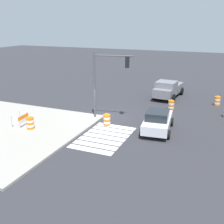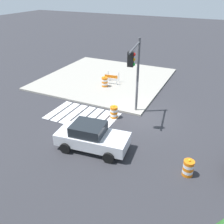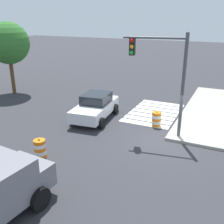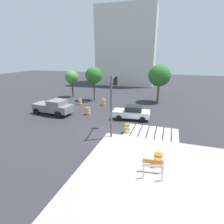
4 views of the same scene
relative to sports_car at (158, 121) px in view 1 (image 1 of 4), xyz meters
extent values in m
plane|color=#2D2D33|center=(-1.33, -5.00, -0.81)|extent=(120.00, 120.00, 0.00)
cube|color=#9E998E|center=(4.67, -11.00, -0.74)|extent=(12.00, 12.00, 0.15)
cube|color=silver|center=(0.42, -3.20, -0.80)|extent=(0.60, 3.20, 0.02)
cube|color=silver|center=(1.17, -3.20, -0.80)|extent=(0.60, 3.20, 0.02)
cube|color=silver|center=(1.92, -3.20, -0.80)|extent=(0.60, 3.20, 0.02)
cube|color=silver|center=(2.67, -3.20, -0.80)|extent=(0.60, 3.20, 0.02)
cube|color=silver|center=(3.42, -3.20, -0.80)|extent=(0.60, 3.20, 0.02)
cube|color=silver|center=(4.17, -3.20, -0.80)|extent=(0.60, 3.20, 0.02)
cube|color=silver|center=(4.92, -3.20, -0.80)|extent=(0.60, 3.20, 0.02)
cube|color=silver|center=(-0.06, -0.01, -0.13)|extent=(4.48, 2.30, 0.70)
cube|color=#1E2328|center=(0.19, 0.02, 0.52)|extent=(2.07, 1.80, 0.60)
cylinder|color=black|center=(-1.30, -1.10, -0.48)|extent=(0.68, 0.31, 0.66)
cylinder|color=black|center=(-1.50, 0.79, -0.48)|extent=(0.68, 0.31, 0.66)
cylinder|color=black|center=(1.39, -0.80, -0.48)|extent=(0.68, 0.31, 0.66)
cylinder|color=black|center=(1.18, 1.09, -0.48)|extent=(0.68, 0.31, 0.66)
cube|color=slate|center=(-11.37, -1.18, 0.06)|extent=(2.67, 2.21, 0.90)
cube|color=slate|center=(-9.28, -1.36, 0.36)|extent=(2.07, 2.16, 1.50)
cube|color=slate|center=(-8.18, -1.46, 0.06)|extent=(1.56, 2.02, 0.90)
cylinder|color=black|center=(-8.39, -0.42, -0.39)|extent=(0.86, 0.37, 0.84)
cylinder|color=black|center=(-8.57, -2.45, -0.39)|extent=(0.86, 0.37, 0.84)
cylinder|color=black|center=(-11.78, -0.12, -0.39)|extent=(0.86, 0.37, 0.84)
cylinder|color=black|center=(-11.96, -2.15, -0.39)|extent=(0.86, 0.37, 0.84)
cylinder|color=orange|center=(-5.66, -0.08, -0.72)|extent=(0.56, 0.56, 0.18)
cylinder|color=white|center=(-5.66, -0.08, -0.54)|extent=(0.56, 0.56, 0.18)
cylinder|color=orange|center=(-5.66, -0.08, -0.36)|extent=(0.56, 0.56, 0.18)
cylinder|color=white|center=(-5.66, -0.08, -0.18)|extent=(0.56, 0.56, 0.18)
cylinder|color=orange|center=(-5.66, -0.08, 0.00)|extent=(0.56, 0.56, 0.18)
sphere|color=yellow|center=(-5.66, -0.08, 0.15)|extent=(0.12, 0.12, 0.12)
cylinder|color=orange|center=(0.41, -4.00, -0.72)|extent=(0.56, 0.56, 0.18)
cylinder|color=white|center=(0.41, -4.00, -0.54)|extent=(0.56, 0.56, 0.18)
cylinder|color=orange|center=(0.41, -4.00, -0.36)|extent=(0.56, 0.56, 0.18)
cylinder|color=white|center=(0.41, -4.00, -0.18)|extent=(0.56, 0.56, 0.18)
cylinder|color=orange|center=(0.41, -4.00, 0.00)|extent=(0.56, 0.56, 0.18)
sphere|color=yellow|center=(0.41, -4.00, 0.15)|extent=(0.12, 0.12, 0.12)
cylinder|color=orange|center=(-8.89, 3.84, -0.72)|extent=(0.56, 0.56, 0.18)
cylinder|color=white|center=(-8.89, 3.84, -0.54)|extent=(0.56, 0.56, 0.18)
cylinder|color=orange|center=(-8.89, 3.84, -0.36)|extent=(0.56, 0.56, 0.18)
cylinder|color=white|center=(-8.89, 3.84, -0.18)|extent=(0.56, 0.56, 0.18)
cylinder|color=orange|center=(-8.89, 3.84, 0.00)|extent=(0.56, 0.56, 0.18)
sphere|color=yellow|center=(-8.89, 3.84, 0.15)|extent=(0.12, 0.12, 0.12)
cylinder|color=orange|center=(3.67, -8.90, -0.57)|extent=(0.56, 0.56, 0.18)
cylinder|color=white|center=(3.67, -8.90, -0.39)|extent=(0.56, 0.56, 0.18)
cylinder|color=orange|center=(3.67, -8.90, -0.21)|extent=(0.56, 0.56, 0.18)
cylinder|color=white|center=(3.67, -8.90, -0.03)|extent=(0.56, 0.56, 0.18)
cylinder|color=orange|center=(3.67, -8.90, 0.15)|extent=(0.56, 0.56, 0.18)
sphere|color=yellow|center=(3.67, -8.90, 0.30)|extent=(0.12, 0.12, 0.12)
cube|color=silver|center=(2.86, -9.83, -0.16)|extent=(0.08, 0.08, 1.00)
cube|color=silver|center=(2.93, -10.53, -0.16)|extent=(0.08, 0.08, 1.00)
cube|color=silver|center=(3.95, -9.71, -0.16)|extent=(0.08, 0.08, 1.00)
cube|color=silver|center=(4.03, -10.41, -0.16)|extent=(0.08, 0.08, 1.00)
cube|color=orange|center=(3.40, -9.75, 0.09)|extent=(1.30, 0.18, 0.28)
cube|color=white|center=(3.40, -9.75, -0.21)|extent=(1.30, 0.18, 0.20)
cylinder|color=#4C4C51|center=(-0.73, -5.60, 2.09)|extent=(0.18, 0.18, 5.50)
cylinder|color=#4C4C51|center=(-0.99, -4.03, 4.54)|extent=(0.64, 3.18, 0.12)
cube|color=black|center=(-1.18, -2.92, 4.09)|extent=(0.40, 0.34, 0.90)
sphere|color=red|center=(-1.37, -2.95, 4.39)|extent=(0.20, 0.20, 0.20)
sphere|color=#F2A514|center=(-1.37, -2.95, 4.09)|extent=(0.20, 0.20, 0.20)
sphere|color=green|center=(-1.37, -2.95, 3.79)|extent=(0.20, 0.20, 0.20)
camera|label=1|loc=(19.20, 4.36, 7.05)|focal=43.99mm
camera|label=2|loc=(-6.34, 10.50, 8.14)|focal=39.39mm
camera|label=3|loc=(-14.47, -8.02, 5.62)|focal=42.93mm
camera|label=4|loc=(3.92, -19.76, 6.49)|focal=28.52mm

